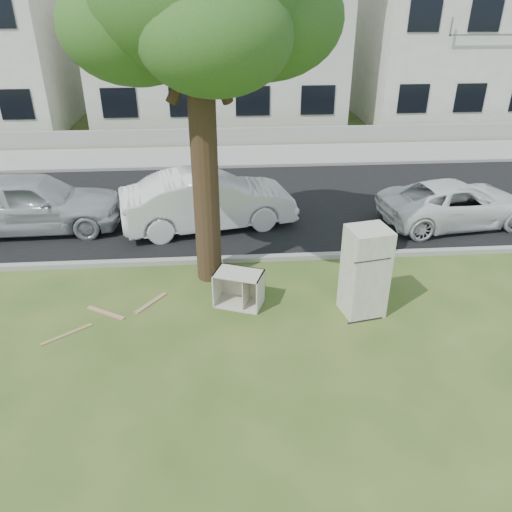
{
  "coord_description": "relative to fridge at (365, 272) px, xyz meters",
  "views": [
    {
      "loc": [
        -0.1,
        -7.9,
        5.63
      ],
      "look_at": [
        0.54,
        0.6,
        1.11
      ],
      "focal_mm": 35.0,
      "sensor_mm": 36.0,
      "label": 1
    }
  ],
  "objects": [
    {
      "name": "plank_a",
      "position": [
        -5.64,
        -0.35,
        -0.89
      ],
      "size": [
        0.83,
        0.64,
        0.02
      ],
      "primitive_type": "cube",
      "rotation": [
        0.0,
        0.0,
        0.63
      ],
      "color": "olive",
      "rests_on": "ground"
    },
    {
      "name": "car_center",
      "position": [
        -3.03,
        4.31,
        -0.15
      ],
      "size": [
        4.8,
        2.51,
        1.5
      ],
      "primitive_type": "imported",
      "rotation": [
        0.0,
        0.0,
        1.78
      ],
      "color": "silver",
      "rests_on": "ground"
    },
    {
      "name": "plank_b",
      "position": [
        -5.06,
        0.3,
        -0.89
      ],
      "size": [
        0.82,
        0.55,
        0.02
      ],
      "primitive_type": "cube",
      "rotation": [
        0.0,
        0.0,
        -0.55
      ],
      "color": "tan",
      "rests_on": "ground"
    },
    {
      "name": "kerb_near",
      "position": [
        -2.6,
        2.27,
        -0.9
      ],
      "size": [
        120.0,
        0.18,
        0.12
      ],
      "primitive_type": "cube",
      "color": "gray",
      "rests_on": "ground"
    },
    {
      "name": "townhouse_center",
      "position": [
        -2.6,
        17.32,
        2.82
      ],
      "size": [
        11.22,
        8.16,
        7.44
      ],
      "color": "beige",
      "rests_on": "ground"
    },
    {
      "name": "fridge",
      "position": [
        0.0,
        0.0,
        0.0
      ],
      "size": [
        0.86,
        0.82,
        1.8
      ],
      "primitive_type": "cube",
      "rotation": [
        0.0,
        0.0,
        0.19
      ],
      "color": "silver",
      "rests_on": "ground"
    },
    {
      "name": "car_right",
      "position": [
        3.67,
        4.03,
        -0.32
      ],
      "size": [
        4.39,
        2.43,
        1.16
      ],
      "primitive_type": "imported",
      "rotation": [
        0.0,
        0.0,
        1.69
      ],
      "color": "white",
      "rests_on": "ground"
    },
    {
      "name": "road",
      "position": [
        -2.6,
        5.82,
        -0.9
      ],
      "size": [
        120.0,
        7.0,
        0.01
      ],
      "primitive_type": "cube",
      "color": "black",
      "rests_on": "ground"
    },
    {
      "name": "ground",
      "position": [
        -2.6,
        -0.18,
        -0.9
      ],
      "size": [
        120.0,
        120.0,
        0.0
      ],
      "primitive_type": "plane",
      "color": "#304D1B"
    },
    {
      "name": "cabinet",
      "position": [
        -2.4,
        0.45,
        -0.54
      ],
      "size": [
        1.08,
        0.87,
        0.73
      ],
      "primitive_type": "cube",
      "rotation": [
        0.0,
        0.0,
        -0.36
      ],
      "color": "beige",
      "rests_on": "ground"
    },
    {
      "name": "street_tree",
      "position": [
        -3.0,
        1.62,
        4.59
      ],
      "size": [
        3.8,
        3.8,
        7.02
      ],
      "color": "black",
      "rests_on": "ground"
    },
    {
      "name": "plank_c",
      "position": [
        -4.2,
        0.59,
        -0.89
      ],
      "size": [
        0.59,
        0.75,
        0.02
      ],
      "primitive_type": "cube",
      "rotation": [
        0.0,
        0.0,
        0.93
      ],
      "color": "#A07D59",
      "rests_on": "ground"
    },
    {
      "name": "townhouse_right",
      "position": [
        9.4,
        17.32,
        2.52
      ],
      "size": [
        10.2,
        8.16,
        6.84
      ],
      "color": "white",
      "rests_on": "ground"
    },
    {
      "name": "car_left",
      "position": [
        -7.62,
        4.46,
        -0.13
      ],
      "size": [
        4.59,
        1.96,
        1.55
      ],
      "primitive_type": "imported",
      "rotation": [
        0.0,
        0.0,
        1.6
      ],
      "color": "#B0B2B8",
      "rests_on": "ground"
    },
    {
      "name": "sidewalk",
      "position": [
        -2.6,
        10.82,
        -0.9
      ],
      "size": [
        120.0,
        2.8,
        0.01
      ],
      "primitive_type": "cube",
      "color": "gray",
      "rests_on": "ground"
    },
    {
      "name": "low_wall",
      "position": [
        -2.6,
        12.42,
        -0.55
      ],
      "size": [
        120.0,
        0.15,
        0.7
      ],
      "primitive_type": "cube",
      "color": "gray",
      "rests_on": "ground"
    },
    {
      "name": "kerb_far",
      "position": [
        -2.6,
        9.37,
        -0.9
      ],
      "size": [
        120.0,
        0.18,
        0.12
      ],
      "primitive_type": "cube",
      "color": "gray",
      "rests_on": "ground"
    }
  ]
}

